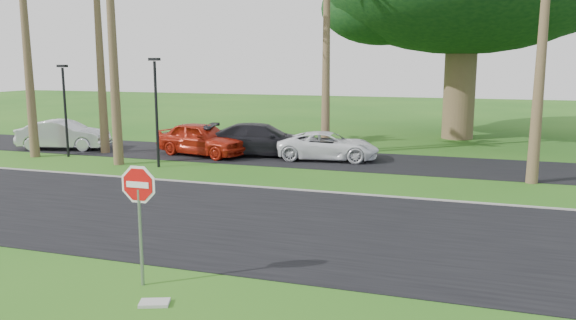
% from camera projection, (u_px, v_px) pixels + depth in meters
% --- Properties ---
extents(ground, '(120.00, 120.00, 0.00)m').
position_uv_depth(ground, '(190.00, 239.00, 14.41)').
color(ground, '#1E5415').
rests_on(ground, ground).
extents(road, '(120.00, 8.00, 0.02)m').
position_uv_depth(road, '(223.00, 218.00, 16.28)').
color(road, black).
rests_on(road, ground).
extents(parking_strip, '(120.00, 5.00, 0.02)m').
position_uv_depth(parking_strip, '(317.00, 159.00, 26.11)').
color(parking_strip, black).
rests_on(parking_strip, ground).
extents(curb, '(120.00, 0.12, 0.06)m').
position_uv_depth(curb, '(270.00, 188.00, 20.07)').
color(curb, gray).
rests_on(curb, ground).
extents(stop_sign_near, '(1.05, 0.07, 2.62)m').
position_uv_depth(stop_sign_near, '(139.00, 200.00, 11.14)').
color(stop_sign_near, gray).
rests_on(stop_sign_near, ground).
extents(streetlight_left, '(0.45, 0.25, 4.34)m').
position_uv_depth(streetlight_left, '(65.00, 104.00, 26.37)').
color(streetlight_left, black).
rests_on(streetlight_left, ground).
extents(streetlight_right, '(0.45, 0.25, 4.64)m').
position_uv_depth(streetlight_right, '(156.00, 105.00, 23.73)').
color(streetlight_right, black).
rests_on(streetlight_right, ground).
extents(car_silver, '(4.79, 2.65, 1.50)m').
position_uv_depth(car_silver, '(64.00, 135.00, 28.85)').
color(car_silver, '#B8BAC0').
rests_on(car_silver, ground).
extents(car_red, '(5.02, 2.96, 1.60)m').
position_uv_depth(car_red, '(202.00, 139.00, 26.97)').
color(car_red, '#A71E0D').
rests_on(car_red, ground).
extents(car_dark, '(5.61, 3.16, 1.53)m').
position_uv_depth(car_dark, '(262.00, 140.00, 26.96)').
color(car_dark, black).
rests_on(car_dark, ground).
extents(car_minivan, '(4.85, 2.70, 1.28)m').
position_uv_depth(car_minivan, '(328.00, 146.00, 25.81)').
color(car_minivan, white).
rests_on(car_minivan, ground).
extents(utility_slab, '(0.64, 0.52, 0.06)m').
position_uv_depth(utility_slab, '(154.00, 303.00, 10.52)').
color(utility_slab, '#A7A79F').
rests_on(utility_slab, ground).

